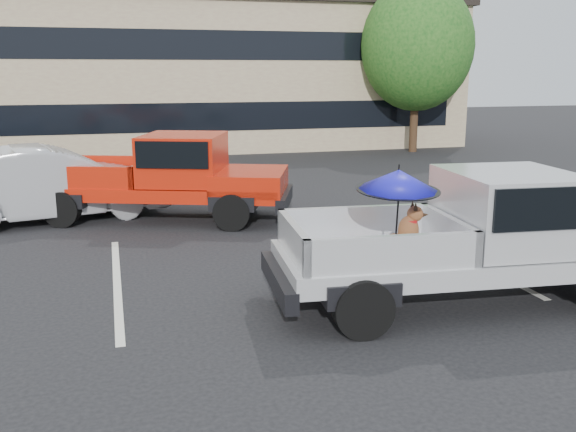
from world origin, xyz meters
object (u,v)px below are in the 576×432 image
silver_pickup (493,230)px  silver_sedan (52,183)px  tree_right (417,46)px  tree_back (290,47)px  red_pickup (177,173)px

silver_pickup → silver_sedan: 9.60m
tree_right → silver_sedan: bearing=-145.4°
tree_back → red_pickup: size_ratio=1.17×
red_pickup → silver_sedan: bearing=-173.4°
red_pickup → tree_right: bearing=63.2°
silver_pickup → red_pickup: silver_pickup is taller
tree_right → red_pickup: 14.78m
tree_back → silver_pickup: tree_back is taller
tree_back → red_pickup: 19.65m
silver_pickup → tree_back: bearing=85.8°
tree_back → silver_pickup: bearing=-99.0°
silver_pickup → red_pickup: bearing=124.9°
silver_pickup → silver_sedan: size_ratio=1.17×
silver_pickup → silver_sedan: bearing=136.8°
tree_right → tree_back: size_ratio=0.95×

